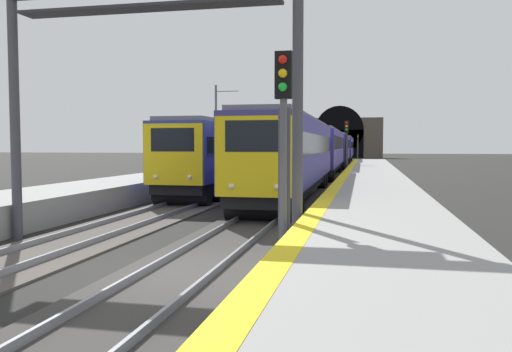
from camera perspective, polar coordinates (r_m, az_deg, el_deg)
ground_plane at (r=11.47m, az=-7.61°, el=-10.42°), size 320.00×320.00×0.00m
platform_right at (r=10.73m, az=13.42°, el=-8.76°), size 112.00×3.69×0.98m
platform_right_edge_strip at (r=10.71m, az=4.84°, el=-6.00°), size 112.00×0.50×0.01m
track_main_line at (r=11.46m, az=-7.61°, el=-10.21°), size 160.00×2.84×0.21m
track_adjacent_line at (r=13.45m, az=-24.98°, el=-8.47°), size 160.00×3.00×0.21m
train_main_approaching at (r=55.29m, az=8.13°, el=2.96°), size 76.61×3.00×4.10m
train_adjacent_platform at (r=40.23m, az=0.58°, el=2.75°), size 37.02×3.01×3.98m
railway_signal_near at (r=11.83m, az=3.01°, el=4.37°), size 0.39×0.38×4.82m
railway_signal_mid at (r=47.60m, az=9.81°, el=3.65°), size 0.39×0.38×4.90m
railway_signal_far at (r=103.10m, az=11.01°, el=3.39°), size 0.39×0.38×4.80m
overhead_signal_gantry at (r=14.87m, az=-11.78°, el=13.76°), size 0.70×8.49×7.22m
tunnel_portal at (r=113.28m, az=9.08°, el=4.12°), size 2.89×18.00×10.96m
catenary_mast_near at (r=50.64m, az=-4.32°, el=5.21°), size 0.22×2.34×8.45m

